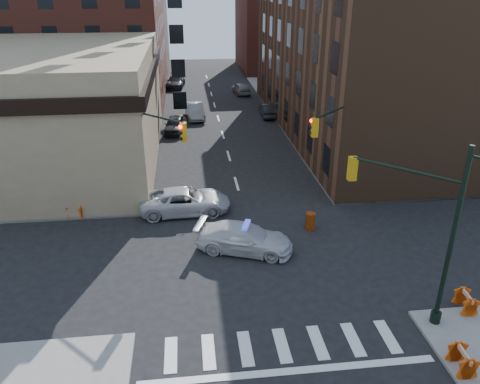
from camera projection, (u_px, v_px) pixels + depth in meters
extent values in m
plane|color=black|center=(257.00, 256.00, 25.21)|extent=(140.00, 140.00, 0.00)
cube|color=gray|center=(10.00, 113.00, 52.36)|extent=(34.00, 54.50, 0.15)
cube|color=gray|center=(402.00, 101.00, 57.27)|extent=(34.00, 54.50, 0.15)
cube|color=#998764|center=(11.00, 108.00, 36.47)|extent=(22.00, 22.00, 9.00)
cube|color=#4F331F|center=(359.00, 57.00, 44.07)|extent=(14.00, 34.00, 14.00)
cube|color=brown|center=(104.00, 18.00, 76.30)|extent=(20.00, 18.00, 16.00)
cube|color=maroon|center=(289.00, 31.00, 76.71)|extent=(16.00, 16.00, 12.00)
cylinder|color=black|center=(452.00, 241.00, 18.53)|extent=(0.20, 0.20, 8.00)
cylinder|color=black|center=(435.00, 317.00, 20.08)|extent=(0.44, 0.44, 0.50)
cylinder|color=black|center=(405.00, 170.00, 18.77)|extent=(3.27, 3.27, 0.12)
cube|color=#BF8C0C|center=(352.00, 169.00, 20.24)|extent=(0.35, 0.35, 1.05)
sphere|color=#FF0C05|center=(355.00, 160.00, 20.26)|extent=(0.22, 0.22, 0.22)
sphere|color=black|center=(355.00, 167.00, 20.39)|extent=(0.22, 0.22, 0.22)
sphere|color=black|center=(354.00, 174.00, 20.53)|extent=(0.22, 0.22, 0.22)
cylinder|color=black|center=(132.00, 150.00, 28.48)|extent=(0.20, 0.20, 8.00)
cylinder|color=black|center=(138.00, 205.00, 30.02)|extent=(0.44, 0.44, 0.50)
cylinder|color=black|center=(154.00, 116.00, 26.18)|extent=(3.27, 3.27, 0.12)
cube|color=#BF8C0C|center=(184.00, 132.00, 25.11)|extent=(0.35, 0.35, 1.05)
sphere|color=#FF0C05|center=(180.00, 127.00, 24.81)|extent=(0.22, 0.22, 0.22)
sphere|color=black|center=(181.00, 133.00, 24.95)|extent=(0.22, 0.22, 0.22)
sphere|color=black|center=(181.00, 139.00, 25.08)|extent=(0.22, 0.22, 0.22)
cylinder|color=black|center=(348.00, 142.00, 29.93)|extent=(0.20, 0.20, 8.00)
cylinder|color=black|center=(343.00, 195.00, 31.47)|extent=(0.44, 0.44, 0.50)
cylinder|color=black|center=(335.00, 111.00, 27.29)|extent=(3.27, 3.27, 0.12)
cube|color=#BF8C0C|center=(315.00, 128.00, 25.88)|extent=(0.35, 0.35, 1.05)
sphere|color=#FF0C05|center=(312.00, 121.00, 25.86)|extent=(0.22, 0.22, 0.22)
sphere|color=black|center=(311.00, 127.00, 26.00)|extent=(0.22, 0.22, 0.22)
sphere|color=black|center=(311.00, 132.00, 26.14)|extent=(0.22, 0.22, 0.22)
cylinder|color=black|center=(291.00, 108.00, 48.94)|extent=(0.24, 0.24, 2.60)
sphere|color=brown|center=(292.00, 88.00, 48.09)|extent=(3.00, 3.00, 3.00)
cylinder|color=black|center=(276.00, 91.00, 56.18)|extent=(0.24, 0.24, 2.60)
sphere|color=brown|center=(277.00, 74.00, 55.33)|extent=(3.00, 3.00, 3.00)
imported|color=silver|center=(244.00, 238.00, 25.47)|extent=(5.71, 3.79, 1.54)
imported|color=#B8B8BC|center=(185.00, 201.00, 29.73)|extent=(5.80, 2.82, 1.59)
imported|color=black|center=(175.00, 124.00, 45.60)|extent=(2.38, 4.77, 1.56)
imported|color=gray|center=(195.00, 111.00, 50.20)|extent=(2.17, 5.07, 1.63)
imported|color=black|center=(175.00, 82.00, 64.73)|extent=(2.90, 5.83, 1.63)
imported|color=black|center=(268.00, 110.00, 50.90)|extent=(1.57, 4.42, 1.45)
imported|color=gray|center=(241.00, 88.00, 61.11)|extent=(2.33, 4.58, 1.49)
imported|color=black|center=(88.00, 192.00, 30.24)|extent=(0.69, 0.46, 1.87)
imported|color=black|center=(99.00, 181.00, 32.14)|extent=(1.04, 0.99, 1.69)
imported|color=#1F272F|center=(54.00, 183.00, 31.88)|extent=(1.04, 0.86, 1.66)
cylinder|color=#CD4009|center=(310.00, 221.00, 27.79)|extent=(0.66, 0.66, 1.05)
cylinder|color=#F04B0B|center=(194.00, 197.00, 31.09)|extent=(0.55, 0.55, 0.90)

